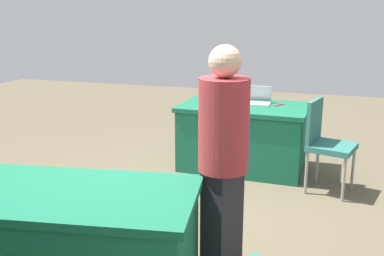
{
  "coord_description": "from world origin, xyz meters",
  "views": [
    {
      "loc": [
        -1.16,
        3.32,
        1.84
      ],
      "look_at": [
        -0.08,
        -0.11,
        0.9
      ],
      "focal_mm": 41.57,
      "sensor_mm": 36.0,
      "label": 1
    }
  ],
  "objects_px": {
    "table_foreground": "(243,136)",
    "scissors_red": "(279,105)",
    "table_mid_right": "(54,247)",
    "person_attendee_browsing": "(223,153)",
    "chair_near_front": "(325,139)",
    "yarn_ball": "(206,99)",
    "laptop_silver": "(257,100)"
  },
  "relations": [
    {
      "from": "table_foreground",
      "to": "scissors_red",
      "type": "bearing_deg",
      "value": -162.9
    },
    {
      "from": "table_mid_right",
      "to": "person_attendee_browsing",
      "type": "xyz_separation_m",
      "value": [
        -0.95,
        -0.62,
        0.52
      ]
    },
    {
      "from": "table_mid_right",
      "to": "person_attendee_browsing",
      "type": "distance_m",
      "value": 1.25
    },
    {
      "from": "chair_near_front",
      "to": "yarn_ball",
      "type": "bearing_deg",
      "value": -91.48
    },
    {
      "from": "chair_near_front",
      "to": "person_attendee_browsing",
      "type": "bearing_deg",
      "value": -4.63
    },
    {
      "from": "table_mid_right",
      "to": "laptop_silver",
      "type": "relative_size",
      "value": 5.87
    },
    {
      "from": "table_mid_right",
      "to": "yarn_ball",
      "type": "bearing_deg",
      "value": -93.72
    },
    {
      "from": "laptop_silver",
      "to": "scissors_red",
      "type": "distance_m",
      "value": 0.27
    },
    {
      "from": "table_foreground",
      "to": "scissors_red",
      "type": "xyz_separation_m",
      "value": [
        -0.39,
        -0.12,
        0.39
      ]
    },
    {
      "from": "table_foreground",
      "to": "table_mid_right",
      "type": "bearing_deg",
      "value": 77.48
    },
    {
      "from": "person_attendee_browsing",
      "to": "scissors_red",
      "type": "height_order",
      "value": "person_attendee_browsing"
    },
    {
      "from": "chair_near_front",
      "to": "yarn_ball",
      "type": "relative_size",
      "value": 8.64
    },
    {
      "from": "chair_near_front",
      "to": "table_foreground",
      "type": "bearing_deg",
      "value": -100.74
    },
    {
      "from": "table_mid_right",
      "to": "chair_near_front",
      "type": "height_order",
      "value": "chair_near_front"
    },
    {
      "from": "laptop_silver",
      "to": "scissors_red",
      "type": "relative_size",
      "value": 1.82
    },
    {
      "from": "scissors_red",
      "to": "table_foreground",
      "type": "bearing_deg",
      "value": -45.82
    },
    {
      "from": "table_mid_right",
      "to": "chair_near_front",
      "type": "distance_m",
      "value": 2.94
    },
    {
      "from": "chair_near_front",
      "to": "person_attendee_browsing",
      "type": "xyz_separation_m",
      "value": [
        0.65,
        1.84,
        0.35
      ]
    },
    {
      "from": "table_mid_right",
      "to": "chair_near_front",
      "type": "bearing_deg",
      "value": -122.9
    },
    {
      "from": "table_mid_right",
      "to": "scissors_red",
      "type": "distance_m",
      "value": 3.24
    },
    {
      "from": "laptop_silver",
      "to": "yarn_ball",
      "type": "relative_size",
      "value": 2.93
    },
    {
      "from": "chair_near_front",
      "to": "laptop_silver",
      "type": "height_order",
      "value": "laptop_silver"
    },
    {
      "from": "laptop_silver",
      "to": "scissors_red",
      "type": "height_order",
      "value": "laptop_silver"
    },
    {
      "from": "yarn_ball",
      "to": "table_mid_right",
      "type": "bearing_deg",
      "value": 86.28
    },
    {
      "from": "scissors_red",
      "to": "person_attendee_browsing",
      "type": "bearing_deg",
      "value": 24.8
    },
    {
      "from": "yarn_ball",
      "to": "scissors_red",
      "type": "distance_m",
      "value": 0.87
    },
    {
      "from": "person_attendee_browsing",
      "to": "table_mid_right",
      "type": "bearing_deg",
      "value": -36.36
    },
    {
      "from": "scissors_red",
      "to": "table_mid_right",
      "type": "bearing_deg",
      "value": 8.15
    },
    {
      "from": "laptop_silver",
      "to": "table_mid_right",
      "type": "bearing_deg",
      "value": 73.62
    },
    {
      "from": "yarn_ball",
      "to": "laptop_silver",
      "type": "bearing_deg",
      "value": -163.78
    },
    {
      "from": "table_foreground",
      "to": "table_mid_right",
      "type": "relative_size",
      "value": 0.78
    },
    {
      "from": "chair_near_front",
      "to": "yarn_ball",
      "type": "distance_m",
      "value": 1.49
    }
  ]
}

